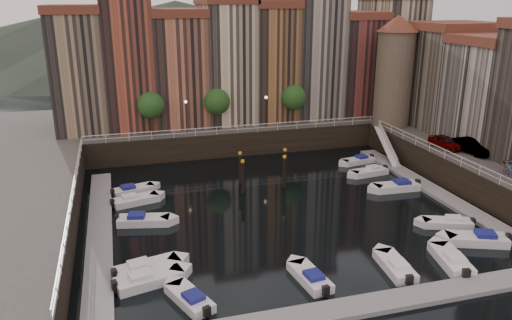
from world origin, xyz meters
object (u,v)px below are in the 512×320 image
object	(u,v)px
corner_tower	(394,69)
mooring_pilings	(263,171)
boat_left_1	(146,268)
boat_left_2	(142,220)
car_b	(472,147)
gangway	(387,144)
boat_left_0	(148,279)
car_a	(445,143)

from	to	relation	value
corner_tower	mooring_pilings	bearing A→B (deg)	-155.75
boat_left_1	boat_left_2	bearing A→B (deg)	74.40
car_b	boat_left_1	bearing A→B (deg)	-172.36
corner_tower	gangway	distance (m)	9.86
corner_tower	boat_left_0	bearing A→B (deg)	-142.89
corner_tower	boat_left_2	size ratio (longest dim) A/B	2.87
boat_left_0	boat_left_2	bearing A→B (deg)	74.71
mooring_pilings	boat_left_2	bearing A→B (deg)	-154.61
gangway	boat_left_2	xyz separation A→B (m)	(-29.74, -10.51, -1.55)
corner_tower	gangway	size ratio (longest dim) A/B	1.66
corner_tower	car_a	size ratio (longest dim) A/B	3.35
gangway	boat_left_1	size ratio (longest dim) A/B	1.67
car_a	car_b	xyz separation A→B (m)	(1.63, -2.34, 0.09)
corner_tower	boat_left_2	xyz separation A→B (m)	(-32.64, -15.01, -9.83)
car_a	corner_tower	bearing A→B (deg)	84.64
car_b	mooring_pilings	bearing A→B (deg)	159.75
car_b	corner_tower	bearing A→B (deg)	89.23
boat_left_1	mooring_pilings	bearing A→B (deg)	34.10
car_a	car_b	size ratio (longest dim) A/B	0.86
gangway	car_b	distance (m)	10.37
boat_left_2	car_a	world-z (taller)	car_a
mooring_pilings	boat_left_0	size ratio (longest dim) A/B	1.14
corner_tower	car_b	size ratio (longest dim) A/B	2.87
gangway	boat_left_2	world-z (taller)	gangway
mooring_pilings	boat_left_0	bearing A→B (deg)	-129.32
gangway	car_a	bearing A→B (deg)	-65.79
corner_tower	car_a	xyz separation A→B (m)	(0.13, -11.23, -6.49)
gangway	mooring_pilings	size ratio (longest dim) A/B	1.47
gangway	boat_left_1	xyz separation A→B (m)	(-30.01, -18.88, -1.54)
boat_left_0	boat_left_2	size ratio (longest dim) A/B	1.04
gangway	boat_left_0	bearing A→B (deg)	-145.80
boat_left_1	car_a	size ratio (longest dim) A/B	1.21
boat_left_0	boat_left_1	xyz separation A→B (m)	(0.02, 1.53, 0.00)
mooring_pilings	boat_left_0	distance (m)	20.68
corner_tower	car_b	world-z (taller)	corner_tower
boat_left_0	boat_left_2	world-z (taller)	boat_left_0
mooring_pilings	car_a	size ratio (longest dim) A/B	1.37
corner_tower	boat_left_0	world-z (taller)	corner_tower
corner_tower	boat_left_1	world-z (taller)	corner_tower
corner_tower	gangway	world-z (taller)	corner_tower
boat_left_0	boat_left_2	xyz separation A→B (m)	(0.29, 9.90, -0.01)
corner_tower	boat_left_1	bearing A→B (deg)	-144.61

